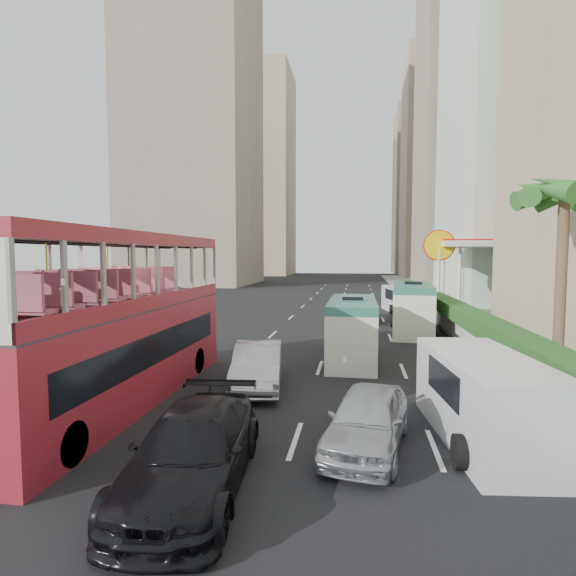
% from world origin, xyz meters
% --- Properties ---
extents(ground_plane, '(200.00, 200.00, 0.00)m').
position_xyz_m(ground_plane, '(0.00, 0.00, 0.00)').
color(ground_plane, black).
rests_on(ground_plane, ground).
extents(double_decker_bus, '(2.50, 11.00, 5.06)m').
position_xyz_m(double_decker_bus, '(-6.00, 0.00, 2.53)').
color(double_decker_bus, maroon).
rests_on(double_decker_bus, ground).
extents(car_silver_lane_a, '(2.18, 4.59, 1.45)m').
position_xyz_m(car_silver_lane_a, '(-2.24, 2.15, 0.00)').
color(car_silver_lane_a, '#ACAEB3').
rests_on(car_silver_lane_a, ground).
extents(car_silver_lane_b, '(2.34, 4.23, 1.36)m').
position_xyz_m(car_silver_lane_b, '(1.28, -2.17, 0.00)').
color(car_silver_lane_b, '#ACAEB3').
rests_on(car_silver_lane_b, ground).
extents(car_black, '(2.45, 5.18, 1.46)m').
position_xyz_m(car_black, '(-2.01, -4.47, 0.00)').
color(car_black, black).
rests_on(car_black, ground).
extents(van_asset, '(2.43, 4.83, 1.31)m').
position_xyz_m(van_asset, '(1.42, 17.91, 0.00)').
color(van_asset, silver).
rests_on(van_asset, ground).
extents(minibus_near, '(1.96, 5.76, 2.55)m').
position_xyz_m(minibus_near, '(0.84, 6.62, 1.27)').
color(minibus_near, silver).
rests_on(minibus_near, ground).
extents(minibus_far, '(2.65, 6.43, 2.78)m').
position_xyz_m(minibus_far, '(4.15, 13.83, 1.39)').
color(minibus_far, silver).
rests_on(minibus_far, ground).
extents(panel_van_near, '(2.55, 5.22, 2.01)m').
position_xyz_m(panel_van_near, '(4.05, -1.29, 1.01)').
color(panel_van_near, silver).
rests_on(panel_van_near, ground).
extents(panel_van_far, '(2.81, 5.16, 1.95)m').
position_xyz_m(panel_van_far, '(4.46, 23.62, 0.98)').
color(panel_van_far, silver).
rests_on(panel_van_far, ground).
extents(sidewalk, '(6.00, 120.00, 0.18)m').
position_xyz_m(sidewalk, '(9.00, 25.00, 0.09)').
color(sidewalk, '#99968C').
rests_on(sidewalk, ground).
extents(kerb_wall, '(0.30, 44.00, 1.00)m').
position_xyz_m(kerb_wall, '(6.20, 14.00, 0.68)').
color(kerb_wall, silver).
rests_on(kerb_wall, sidewalk).
extents(hedge, '(1.10, 44.00, 0.70)m').
position_xyz_m(hedge, '(6.20, 14.00, 1.53)').
color(hedge, '#2D6626').
rests_on(hedge, kerb_wall).
extents(palm_tree, '(0.36, 0.36, 6.40)m').
position_xyz_m(palm_tree, '(7.80, 4.00, 3.38)').
color(palm_tree, brown).
rests_on(palm_tree, sidewalk).
extents(shell_station, '(6.50, 8.00, 5.50)m').
position_xyz_m(shell_station, '(10.00, 23.00, 2.75)').
color(shell_station, silver).
rests_on(shell_station, ground).
extents(tower_mid, '(16.00, 16.00, 50.00)m').
position_xyz_m(tower_mid, '(18.00, 58.00, 25.00)').
color(tower_mid, gray).
rests_on(tower_mid, ground).
extents(tower_far_a, '(14.00, 14.00, 44.00)m').
position_xyz_m(tower_far_a, '(17.00, 82.00, 22.00)').
color(tower_far_a, '#C1AC8A').
rests_on(tower_far_a, ground).
extents(tower_far_b, '(14.00, 14.00, 40.00)m').
position_xyz_m(tower_far_b, '(17.00, 104.00, 20.00)').
color(tower_far_b, gray).
rests_on(tower_far_b, ground).
extents(tower_left_a, '(18.00, 18.00, 52.00)m').
position_xyz_m(tower_left_a, '(-24.00, 55.00, 26.00)').
color(tower_left_a, gray).
rests_on(tower_left_a, ground).
extents(tower_left_b, '(16.00, 16.00, 46.00)m').
position_xyz_m(tower_left_b, '(-22.00, 90.00, 23.00)').
color(tower_left_b, '#C1AC8A').
rests_on(tower_left_b, ground).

